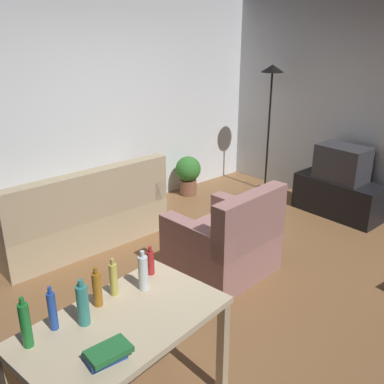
# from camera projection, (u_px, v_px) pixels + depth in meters

# --- Properties ---
(ground_plane) EXTENTS (5.20, 4.40, 0.02)m
(ground_plane) POSITION_uv_depth(u_px,v_px,m) (218.00, 281.00, 4.28)
(ground_plane) COLOR brown
(wall_rear) EXTENTS (5.20, 0.10, 2.70)m
(wall_rear) POSITION_uv_depth(u_px,v_px,m) (93.00, 110.00, 5.32)
(wall_rear) COLOR silver
(wall_rear) RESTS_ON ground_plane
(wall_right) EXTENTS (0.10, 4.40, 2.70)m
(wall_right) POSITION_uv_depth(u_px,v_px,m) (371.00, 109.00, 5.39)
(wall_right) COLOR silver
(wall_right) RESTS_ON ground_plane
(couch) EXTENTS (1.89, 0.84, 0.92)m
(couch) POSITION_uv_depth(u_px,v_px,m) (81.00, 218.00, 4.90)
(couch) COLOR tan
(couch) RESTS_ON ground_plane
(tv_stand) EXTENTS (0.44, 1.10, 0.48)m
(tv_stand) POSITION_uv_depth(u_px,v_px,m) (338.00, 197.00, 5.64)
(tv_stand) COLOR black
(tv_stand) RESTS_ON ground_plane
(tv) EXTENTS (0.41, 0.60, 0.44)m
(tv) POSITION_uv_depth(u_px,v_px,m) (342.00, 163.00, 5.48)
(tv) COLOR #2D2D33
(tv) RESTS_ON tv_stand
(torchiere_lamp) EXTENTS (0.32, 0.32, 1.81)m
(torchiere_lamp) POSITION_uv_depth(u_px,v_px,m) (271.00, 94.00, 6.05)
(torchiere_lamp) COLOR black
(torchiere_lamp) RESTS_ON ground_plane
(desk) EXTENTS (1.28, 0.85, 0.76)m
(desk) POSITION_uv_depth(u_px,v_px,m) (124.00, 335.00, 2.55)
(desk) COLOR #C6B28E
(desk) RESTS_ON ground_plane
(potted_plant) EXTENTS (0.36, 0.36, 0.57)m
(potted_plant) POSITION_uv_depth(u_px,v_px,m) (188.00, 173.00, 6.27)
(potted_plant) COLOR brown
(potted_plant) RESTS_ON ground_plane
(armchair) EXTENTS (0.95, 0.89, 0.92)m
(armchair) POSITION_uv_depth(u_px,v_px,m) (226.00, 243.00, 4.31)
(armchair) COLOR #996B66
(armchair) RESTS_ON ground_plane
(bottle_green) EXTENTS (0.06, 0.06, 0.30)m
(bottle_green) POSITION_uv_depth(u_px,v_px,m) (26.00, 325.00, 2.27)
(bottle_green) COLOR #1E722D
(bottle_green) RESTS_ON desk
(bottle_blue) EXTENTS (0.05, 0.05, 0.27)m
(bottle_blue) POSITION_uv_depth(u_px,v_px,m) (52.00, 311.00, 2.40)
(bottle_blue) COLOR #2347A3
(bottle_blue) RESTS_ON desk
(bottle_tall) EXTENTS (0.07, 0.07, 0.29)m
(bottle_tall) POSITION_uv_depth(u_px,v_px,m) (83.00, 305.00, 2.44)
(bottle_tall) COLOR teal
(bottle_tall) RESTS_ON desk
(bottle_amber) EXTENTS (0.06, 0.06, 0.26)m
(bottle_amber) POSITION_uv_depth(u_px,v_px,m) (97.00, 289.00, 2.61)
(bottle_amber) COLOR #9E6019
(bottle_amber) RESTS_ON desk
(bottle_squat) EXTENTS (0.05, 0.05, 0.25)m
(bottle_squat) POSITION_uv_depth(u_px,v_px,m) (114.00, 279.00, 2.71)
(bottle_squat) COLOR #BCB24C
(bottle_squat) RESTS_ON desk
(bottle_clear) EXTENTS (0.06, 0.06, 0.27)m
(bottle_clear) POSITION_uv_depth(u_px,v_px,m) (143.00, 272.00, 2.76)
(bottle_clear) COLOR silver
(bottle_clear) RESTS_ON desk
(bottle_red) EXTENTS (0.05, 0.05, 0.21)m
(bottle_red) POSITION_uv_depth(u_px,v_px,m) (150.00, 262.00, 2.94)
(bottle_red) COLOR #AD2323
(bottle_red) RESTS_ON desk
(book_stack) EXTENTS (0.23, 0.17, 0.07)m
(book_stack) POSITION_uv_depth(u_px,v_px,m) (107.00, 354.00, 2.21)
(book_stack) COLOR navy
(book_stack) RESTS_ON desk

